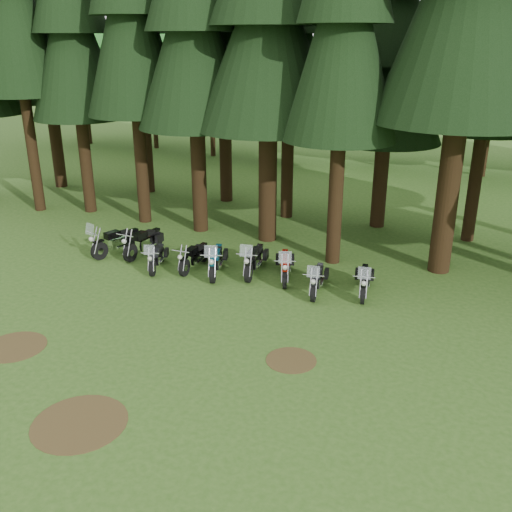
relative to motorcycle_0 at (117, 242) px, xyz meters
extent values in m
plane|color=#335E1C|center=(4.83, -5.34, -0.52)|extent=(120.00, 120.00, 0.00)
cylinder|color=#322010|center=(-7.46, 3.64, 2.86)|extent=(0.52, 0.52, 6.77)
cylinder|color=#322010|center=(-4.95, 4.48, 2.24)|extent=(0.58, 0.58, 5.53)
cone|color=black|center=(-4.95, 4.48, 7.54)|extent=(4.32, 4.32, 6.91)
cylinder|color=#322010|center=(-1.46, 4.17, 2.47)|extent=(0.58, 0.58, 5.99)
cone|color=black|center=(-1.46, 4.17, 8.21)|extent=(4.32, 4.32, 7.49)
cylinder|color=#322010|center=(1.62, 4.06, 2.26)|extent=(0.66, 0.66, 5.57)
cone|color=black|center=(1.62, 4.06, 7.59)|extent=(4.95, 4.95, 6.96)
cylinder|color=#322010|center=(4.90, 4.10, 2.32)|extent=(0.77, 0.77, 5.70)
cone|color=black|center=(4.90, 4.10, 7.78)|extent=(5.81, 5.81, 7.12)
cylinder|color=#322010|center=(8.26, 2.68, 2.33)|extent=(0.55, 0.55, 5.71)
cone|color=black|center=(8.26, 2.68, 7.80)|extent=(4.15, 4.15, 7.14)
cylinder|color=#322010|center=(12.19, 3.42, 2.78)|extent=(0.80, 0.80, 6.62)
cylinder|color=#322010|center=(-9.85, 7.91, 2.41)|extent=(0.67, 0.67, 5.87)
cone|color=black|center=(-9.85, 7.91, 8.03)|extent=(5.00, 5.00, 7.33)
cylinder|color=#322010|center=(-4.43, 9.00, 2.24)|extent=(0.60, 0.60, 5.53)
cone|color=black|center=(-4.43, 9.00, 7.53)|extent=(4.52, 4.52, 6.91)
cylinder|color=#322010|center=(0.45, 9.06, 2.25)|extent=(0.65, 0.65, 5.55)
cone|color=black|center=(0.45, 9.06, 7.58)|extent=(4.85, 4.85, 6.94)
cylinder|color=#322010|center=(4.46, 7.60, 2.24)|extent=(0.58, 0.58, 5.52)
cone|color=black|center=(4.46, 7.60, 7.52)|extent=(4.35, 4.35, 6.90)
cylinder|color=#322010|center=(8.86, 7.91, 1.82)|extent=(0.66, 0.66, 4.70)
cone|color=black|center=(8.86, 7.91, 6.32)|extent=(4.94, 4.94, 5.87)
cone|color=black|center=(8.86, 7.91, 9.09)|extent=(3.95, 3.95, 4.96)
cylinder|color=#322010|center=(12.90, 7.52, 2.26)|extent=(0.53, 0.53, 5.56)
cone|color=black|center=(12.90, 7.52, 7.59)|extent=(3.94, 3.94, 6.95)
cylinder|color=#322010|center=(-17.63, 20.16, 1.14)|extent=(0.36, 0.36, 3.33)
sphere|color=#216622|center=(-17.63, 20.16, 5.58)|extent=(7.78, 7.78, 7.78)
sphere|color=#216622|center=(-16.29, 19.27, 4.81)|extent=(5.55, 5.55, 5.55)
cylinder|color=#322010|center=(-11.51, 20.66, 1.12)|extent=(0.36, 0.36, 3.29)
sphere|color=#216622|center=(-11.51, 20.66, 5.52)|extent=(7.69, 7.69, 7.69)
sphere|color=#216622|center=(-10.19, 19.78, 4.75)|extent=(5.49, 5.49, 5.49)
cylinder|color=#322010|center=(-5.91, 19.64, 0.88)|extent=(0.36, 0.36, 2.80)
sphere|color=#216622|center=(-5.91, 19.64, 4.61)|extent=(6.53, 6.53, 6.53)
sphere|color=#216622|center=(-4.79, 18.89, 3.96)|extent=(4.67, 4.67, 4.67)
cylinder|color=#322010|center=(-0.16, 19.97, 0.75)|extent=(0.36, 0.36, 2.55)
sphere|color=#216622|center=(-0.16, 19.97, 4.15)|extent=(5.95, 5.95, 5.95)
sphere|color=#216622|center=(0.86, 19.29, 3.56)|extent=(4.25, 4.25, 4.25)
cylinder|color=#322010|center=(6.14, 21.16, 0.71)|extent=(0.36, 0.36, 2.47)
sphere|color=#216622|center=(6.14, 21.16, 4.00)|extent=(5.76, 5.76, 5.76)
sphere|color=#216622|center=(7.13, 20.50, 3.43)|extent=(4.12, 4.12, 4.12)
cylinder|color=#322010|center=(12.75, 20.62, 1.24)|extent=(0.36, 0.36, 3.52)
sphere|color=#216622|center=(12.75, 20.62, 5.93)|extent=(8.21, 8.21, 8.21)
cylinder|color=#4C3D1E|center=(1.83, -7.34, -0.52)|extent=(1.80, 1.80, 0.01)
cylinder|color=#4C3D1E|center=(9.33, -4.84, -0.52)|extent=(1.40, 1.40, 0.01)
cylinder|color=#4C3D1E|center=(5.83, -9.34, -0.52)|extent=(2.20, 2.20, 0.01)
cylinder|color=black|center=(-0.25, -0.80, -0.16)|extent=(0.36, 0.74, 0.73)
cylinder|color=black|center=(0.26, 0.83, -0.16)|extent=(0.36, 0.74, 0.73)
cube|color=silver|center=(0.02, 0.07, -0.06)|extent=(0.53, 0.83, 0.38)
cube|color=black|center=(-0.05, -0.17, 0.34)|extent=(0.50, 0.68, 0.27)
cube|color=black|center=(0.10, 0.31, 0.29)|extent=(0.50, 0.68, 0.13)
cube|color=silver|center=(-0.35, -1.12, 0.83)|extent=(0.49, 0.27, 0.44)
cylinder|color=black|center=(0.99, -0.49, -0.16)|extent=(0.19, 0.74, 0.73)
cylinder|color=black|center=(1.08, 1.22, -0.16)|extent=(0.19, 0.74, 0.73)
cube|color=silver|center=(1.04, 0.42, -0.06)|extent=(0.35, 0.79, 0.38)
cube|color=black|center=(1.02, 0.17, 0.34)|extent=(0.36, 0.62, 0.27)
cube|color=black|center=(1.05, 0.68, 0.30)|extent=(0.36, 0.62, 0.13)
cylinder|color=black|center=(2.59, -1.37, -0.22)|extent=(0.33, 0.62, 0.61)
cylinder|color=black|center=(2.11, -0.02, -0.22)|extent=(0.33, 0.62, 0.61)
cube|color=silver|center=(2.33, -0.65, -0.13)|extent=(0.46, 0.70, 0.32)
cube|color=#24232A|center=(2.40, -0.85, 0.20)|extent=(0.43, 0.57, 0.22)
cube|color=black|center=(2.26, -0.45, 0.16)|extent=(0.43, 0.57, 0.11)
cube|color=silver|center=(2.68, -1.64, 0.61)|extent=(0.41, 0.24, 0.37)
cylinder|color=black|center=(3.67, -0.90, -0.20)|extent=(0.16, 0.66, 0.66)
cylinder|color=black|center=(3.63, 0.64, -0.20)|extent=(0.16, 0.66, 0.66)
cube|color=silver|center=(3.65, -0.08, -0.11)|extent=(0.30, 0.70, 0.34)
cube|color=black|center=(3.65, -0.31, 0.25)|extent=(0.31, 0.56, 0.24)
cube|color=black|center=(3.64, 0.15, 0.21)|extent=(0.31, 0.56, 0.12)
cylinder|color=black|center=(4.92, -1.03, -0.17)|extent=(0.38, 0.73, 0.72)
cylinder|color=black|center=(4.35, 0.55, -0.17)|extent=(0.38, 0.73, 0.72)
cube|color=silver|center=(4.62, -0.19, -0.07)|extent=(0.54, 0.82, 0.37)
cube|color=navy|center=(4.70, -0.42, 0.32)|extent=(0.51, 0.67, 0.26)
cube|color=black|center=(4.53, 0.05, 0.28)|extent=(0.51, 0.67, 0.13)
cube|color=silver|center=(5.03, -1.34, 0.80)|extent=(0.48, 0.28, 0.43)
cylinder|color=black|center=(6.07, -0.46, -0.17)|extent=(0.27, 0.73, 0.72)
cylinder|color=black|center=(5.78, 1.20, -0.17)|extent=(0.27, 0.73, 0.72)
cube|color=silver|center=(5.91, 0.42, -0.07)|extent=(0.43, 0.80, 0.37)
cube|color=black|center=(5.96, 0.18, 0.32)|extent=(0.42, 0.64, 0.26)
cube|color=black|center=(5.87, 0.67, 0.28)|extent=(0.42, 0.64, 0.13)
cube|color=silver|center=(6.12, -0.78, 0.80)|extent=(0.47, 0.21, 0.43)
cylinder|color=black|center=(7.44, -0.42, -0.18)|extent=(0.38, 0.70, 0.69)
cylinder|color=black|center=(6.86, 1.10, -0.18)|extent=(0.38, 0.70, 0.69)
cube|color=silver|center=(7.13, 0.39, -0.08)|extent=(0.53, 0.79, 0.36)
cube|color=#A11408|center=(7.22, 0.16, 0.29)|extent=(0.50, 0.65, 0.25)
cube|color=black|center=(7.05, 0.62, 0.25)|extent=(0.50, 0.65, 0.13)
cube|color=silver|center=(7.55, -0.71, 0.75)|extent=(0.46, 0.28, 0.41)
cylinder|color=black|center=(8.71, -1.05, -0.20)|extent=(0.25, 0.66, 0.65)
cylinder|color=black|center=(8.45, 0.44, -0.20)|extent=(0.25, 0.66, 0.65)
cube|color=silver|center=(8.57, -0.26, -0.11)|extent=(0.39, 0.72, 0.33)
cube|color=black|center=(8.61, -0.48, 0.24)|extent=(0.38, 0.58, 0.24)
cube|color=black|center=(8.53, -0.04, 0.20)|extent=(0.38, 0.58, 0.12)
cube|color=silver|center=(8.76, -1.34, 0.67)|extent=(0.43, 0.19, 0.39)
cylinder|color=black|center=(10.25, -0.56, -0.20)|extent=(0.27, 0.67, 0.66)
cylinder|color=black|center=(9.94, 0.95, -0.20)|extent=(0.27, 0.67, 0.66)
cube|color=silver|center=(10.09, 0.25, -0.11)|extent=(0.41, 0.74, 0.34)
cube|color=black|center=(10.13, 0.02, 0.25)|extent=(0.40, 0.60, 0.24)
cube|color=black|center=(10.04, 0.47, 0.21)|extent=(0.40, 0.60, 0.12)
cube|color=silver|center=(10.31, -0.85, 0.69)|extent=(0.43, 0.21, 0.39)
camera|label=1|loc=(13.86, -17.61, 7.76)|focal=40.00mm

